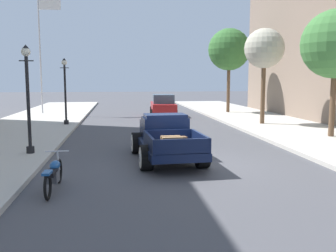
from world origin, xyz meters
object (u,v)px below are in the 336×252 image
object	(u,v)px
flagpole	(43,40)
motorcycle_parked	(54,174)
street_tree_third	(229,50)
street_tree_nearest	(336,44)
street_tree_second	(264,49)
car_background_red	(163,106)
hotrod_truck_navy	(165,137)
street_lamp_near	(28,91)
street_lamp_far	(65,86)

from	to	relation	value
flagpole	motorcycle_parked	bearing A→B (deg)	-78.85
motorcycle_parked	street_tree_third	world-z (taller)	street_tree_third
street_tree_nearest	motorcycle_parked	bearing A→B (deg)	-149.69
street_tree_second	motorcycle_parked	bearing A→B (deg)	-130.38
car_background_red	street_tree_third	xyz separation A→B (m)	(5.44, 1.46, 4.33)
hotrod_truck_navy	street_tree_second	xyz separation A→B (m)	(6.89, 8.43, 3.78)
motorcycle_parked	street_tree_nearest	distance (m)	13.82
car_background_red	street_tree_second	xyz separation A→B (m)	(5.24, -6.41, 3.76)
street_lamp_near	street_tree_second	bearing A→B (deg)	32.97
car_background_red	flagpole	bearing A→B (deg)	165.69
car_background_red	street_lamp_far	size ratio (longest dim) A/B	1.14
car_background_red	motorcycle_parked	bearing A→B (deg)	-104.99
car_background_red	street_tree_second	size ratio (longest dim) A/B	0.78
motorcycle_parked	street_tree_second	distance (m)	16.19
motorcycle_parked	street_lamp_far	bearing A→B (deg)	96.39
hotrod_truck_navy	street_lamp_far	distance (m)	10.75
street_lamp_near	street_tree_nearest	distance (m)	13.35
hotrod_truck_navy	street_tree_second	world-z (taller)	street_tree_second
street_tree_second	street_tree_third	size ratio (longest dim) A/B	0.85
hotrod_truck_navy	street_tree_second	distance (m)	11.52
street_lamp_near	flagpole	world-z (taller)	flagpole
street_tree_nearest	street_tree_second	xyz separation A→B (m)	(-1.30, 5.24, 0.17)
motorcycle_parked	street_lamp_near	world-z (taller)	street_lamp_near
motorcycle_parked	street_tree_third	bearing A→B (deg)	62.39
street_lamp_far	flagpole	distance (m)	8.73
flagpole	street_tree_nearest	xyz separation A→B (m)	(15.51, -13.95, -1.41)
hotrod_truck_navy	motorcycle_parked	distance (m)	4.79
flagpole	street_tree_nearest	distance (m)	20.91
street_lamp_far	street_tree_second	bearing A→B (deg)	-5.37
car_background_red	street_lamp_near	bearing A→B (deg)	-114.76
street_tree_nearest	hotrod_truck_navy	bearing A→B (deg)	-158.74
flagpole	street_tree_nearest	bearing A→B (deg)	-41.96
street_lamp_near	street_lamp_far	size ratio (longest dim) A/B	1.00
street_tree_nearest	street_tree_third	distance (m)	13.18
street_lamp_near	street_tree_nearest	world-z (taller)	street_tree_nearest
street_lamp_near	motorcycle_parked	bearing A→B (deg)	-70.44
motorcycle_parked	flagpole	xyz separation A→B (m)	(-4.07, 20.64, 5.33)
street_tree_nearest	street_tree_third	bearing A→B (deg)	94.75
flagpole	street_lamp_near	bearing A→B (deg)	-81.20
street_lamp_far	street_tree_third	distance (m)	13.89
street_tree_nearest	street_tree_second	bearing A→B (deg)	103.89
street_lamp_far	car_background_red	bearing A→B (deg)	39.88
hotrod_truck_navy	street_tree_nearest	distance (m)	9.50
hotrod_truck_navy	street_lamp_far	world-z (taller)	street_lamp_far
motorcycle_parked	street_lamp_near	bearing A→B (deg)	109.56
hotrod_truck_navy	motorcycle_parked	bearing A→B (deg)	-132.91
street_lamp_near	flagpole	distance (m)	16.83
street_tree_third	car_background_red	bearing A→B (deg)	-165.03
hotrod_truck_navy	motorcycle_parked	size ratio (longest dim) A/B	2.36
car_background_red	street_lamp_near	size ratio (longest dim) A/B	1.14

